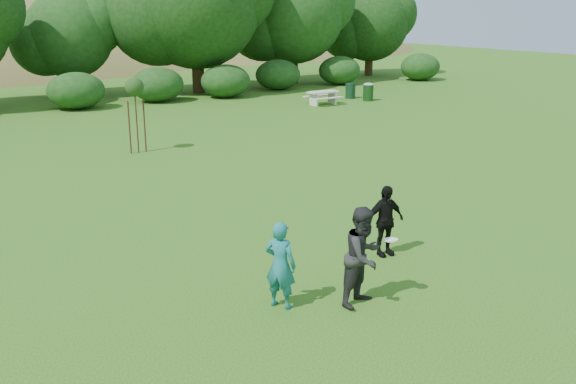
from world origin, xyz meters
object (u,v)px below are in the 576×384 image
Objects in this scene: trash_can_near at (350,91)px; player_black at (385,221)px; player_grey at (364,256)px; player_teal at (280,265)px; picnic_table at (323,96)px; sapling at (135,89)px; trash_can_lidded at (368,92)px.

player_black is at bearing -127.66° from trash_can_near.
player_grey reaches higher than player_black.
trash_can_near is at bearing -72.33° from player_teal.
picnic_table is (15.83, 19.65, -0.32)m from player_teal.
player_grey is (1.36, -0.74, 0.11)m from player_teal.
sapling reaches higher than player_grey.
trash_can_near is (15.37, 19.92, -0.36)m from player_black.
player_grey is 1.06× the size of picnic_table.
player_teal is 1.56m from player_grey.
player_grey reaches higher than trash_can_lidded.
sapling is 1.58× the size of picnic_table.
player_grey reaches higher than player_teal.
trash_can_near is 0.86× the size of trash_can_lidded.
player_grey is 14.78m from sapling.
player_grey is 27.66m from trash_can_near.
player_grey is at bearing -148.93° from player_teal.
trash_can_lidded is at bearing 58.57° from player_black.
player_black is at bearing 22.14° from player_grey.
trash_can_lidded is at bearing -74.62° from player_teal.
sapling is (1.30, 14.65, 1.47)m from player_grey.
player_teal is at bearing 134.79° from player_grey.
player_black is 0.57× the size of sapling.
player_teal is at bearing -134.33° from trash_can_lidded.
picnic_table is (12.47, 18.80, -0.29)m from player_black.
sapling reaches higher than trash_can_lidded.
picnic_table is at bearing 175.42° from trash_can_lidded.
player_teal is at bearing -100.85° from sapling.
trash_can_near is at bearing 23.15° from sapling.
sapling is at bearing 101.68° from player_black.
player_black is at bearing -86.95° from sapling.
trash_can_lidded reaches higher than trash_can_near.
player_black reaches higher than trash_can_lidded.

